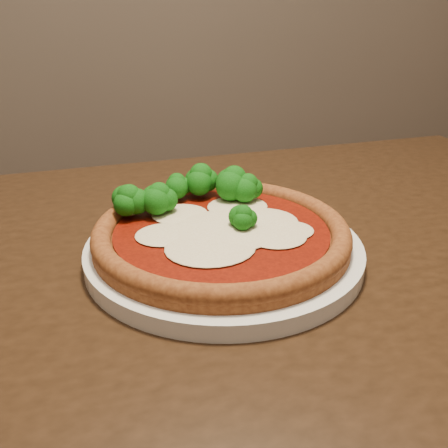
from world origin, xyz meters
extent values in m
cube|color=black|center=(-0.03, 0.17, 0.73)|extent=(1.14, 0.80, 0.04)
cylinder|color=black|center=(0.44, 0.52, 0.35)|extent=(0.06, 0.06, 0.71)
cylinder|color=silver|center=(-0.05, 0.17, 0.76)|extent=(0.30, 0.30, 0.02)
cylinder|color=brown|center=(-0.05, 0.17, 0.77)|extent=(0.27, 0.27, 0.01)
torus|color=brown|center=(-0.05, 0.17, 0.78)|extent=(0.28, 0.28, 0.02)
cylinder|color=#711105|center=(-0.05, 0.17, 0.78)|extent=(0.23, 0.23, 0.00)
ellipsoid|color=#F2E6C0|center=(-0.01, 0.18, 0.78)|extent=(0.08, 0.08, 0.01)
ellipsoid|color=#F2E6C0|center=(-0.05, 0.17, 0.78)|extent=(0.12, 0.11, 0.01)
ellipsoid|color=#F2E6C0|center=(0.01, 0.15, 0.78)|extent=(0.05, 0.05, 0.00)
ellipsoid|color=#F2E6C0|center=(0.00, 0.14, 0.78)|extent=(0.06, 0.06, 0.00)
ellipsoid|color=#F2E6C0|center=(-0.07, 0.13, 0.78)|extent=(0.09, 0.08, 0.01)
ellipsoid|color=#F2E6C0|center=(-0.12, 0.17, 0.78)|extent=(0.06, 0.06, 0.01)
ellipsoid|color=#F2E6C0|center=(-0.02, 0.23, 0.78)|extent=(0.07, 0.06, 0.01)
ellipsoid|color=#F2E6C0|center=(-0.09, 0.22, 0.78)|extent=(0.06, 0.06, 0.01)
ellipsoid|color=#137011|center=(-0.02, 0.25, 0.81)|extent=(0.05, 0.05, 0.04)
ellipsoid|color=#137011|center=(-0.09, 0.27, 0.80)|extent=(0.04, 0.04, 0.03)
ellipsoid|color=#137011|center=(-0.06, 0.27, 0.81)|extent=(0.05, 0.05, 0.04)
ellipsoid|color=#137011|center=(-0.15, 0.24, 0.80)|extent=(0.04, 0.04, 0.03)
ellipsoid|color=#137011|center=(-0.11, 0.23, 0.81)|extent=(0.04, 0.04, 0.04)
ellipsoid|color=#137011|center=(-0.15, 0.23, 0.81)|extent=(0.05, 0.05, 0.04)
ellipsoid|color=#137011|center=(-0.12, 0.24, 0.80)|extent=(0.03, 0.03, 0.03)
ellipsoid|color=#137011|center=(-0.03, 0.16, 0.80)|extent=(0.03, 0.03, 0.03)
ellipsoid|color=#137011|center=(-0.01, 0.24, 0.81)|extent=(0.04, 0.04, 0.04)
camera|label=1|loc=(-0.16, -0.30, 1.01)|focal=40.00mm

